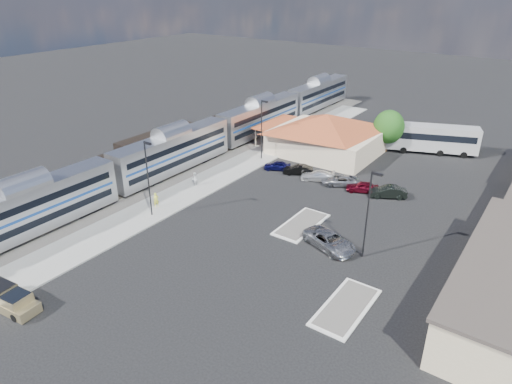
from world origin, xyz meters
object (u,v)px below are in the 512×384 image
Objects in this scene: coach_bus at (432,137)px; station_depot at (326,134)px; pickup_truck at (9,299)px; suv at (330,241)px.

station_depot is at bearing 104.72° from coach_bus.
coach_bus is at bearing -22.81° from pickup_truck.
suv is 0.43× the size of coach_bus.
coach_bus is (17.24, 57.48, 1.61)m from pickup_truck.
suv is 34.09m from coach_bus.
station_depot is at bearing -10.82° from pickup_truck.
station_depot is at bearing 47.77° from suv.
station_depot reaches higher than coach_bus.
coach_bus reaches higher than suv.
station_depot reaches higher than suv.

